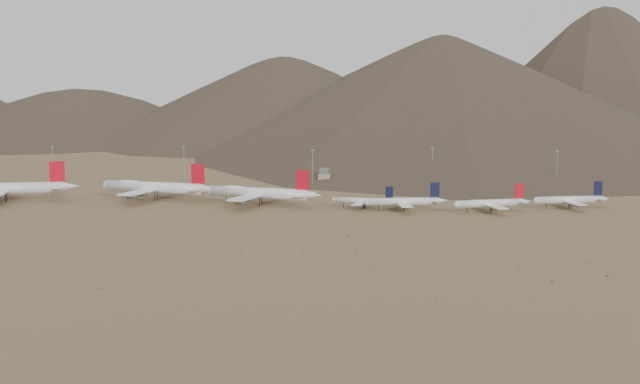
# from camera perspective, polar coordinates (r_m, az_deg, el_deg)

# --- Properties ---
(ground) EXTENTS (3000.00, 3000.00, 0.00)m
(ground) POSITION_cam_1_polar(r_m,az_deg,el_deg) (375.21, -6.45, -1.68)
(ground) COLOR olive
(ground) RESTS_ON ground
(mountain_ridge) EXTENTS (4400.00, 1000.00, 300.00)m
(mountain_ridge) POSITION_cam_1_polar(r_m,az_deg,el_deg) (1265.82, 3.39, 11.67)
(mountain_ridge) COLOR #4D3C2E
(mountain_ridge) RESTS_ON ground
(widebody_west) EXTENTS (75.01, 59.74, 23.17)m
(widebody_west) POSITION_cam_1_polar(r_m,az_deg,el_deg) (448.44, -23.97, 0.26)
(widebody_west) COLOR white
(widebody_west) RESTS_ON ground
(widebody_centre) EXTENTS (74.46, 58.26, 22.33)m
(widebody_centre) POSITION_cam_1_polar(r_m,az_deg,el_deg) (428.68, -13.09, 0.37)
(widebody_centre) COLOR white
(widebody_centre) RESTS_ON ground
(widebody_east) EXTENTS (68.73, 54.15, 20.81)m
(widebody_east) POSITION_cam_1_polar(r_m,az_deg,el_deg) (398.69, -4.91, -0.07)
(widebody_east) COLOR white
(widebody_east) RESTS_ON ground
(narrowbody_a) EXTENTS (37.57, 27.41, 12.49)m
(narrowbody_a) POSITION_cam_1_polar(r_m,az_deg,el_deg) (387.86, 3.60, -0.73)
(narrowbody_a) COLOR white
(narrowbody_a) RESTS_ON ground
(narrowbody_b) EXTENTS (44.82, 32.89, 14.98)m
(narrowbody_b) POSITION_cam_1_polar(r_m,az_deg,el_deg) (383.15, 6.81, -0.75)
(narrowbody_b) COLOR white
(narrowbody_b) RESTS_ON ground
(narrowbody_c) EXTENTS (42.16, 31.66, 14.71)m
(narrowbody_c) POSITION_cam_1_polar(r_m,az_deg,el_deg) (385.69, 13.58, -0.87)
(narrowbody_c) COLOR white
(narrowbody_c) RESTS_ON ground
(narrowbody_d) EXTENTS (43.12, 31.95, 14.63)m
(narrowbody_d) POSITION_cam_1_polar(r_m,az_deg,el_deg) (410.83, 19.41, -0.59)
(narrowbody_d) COLOR white
(narrowbody_d) RESTS_ON ground
(control_tower) EXTENTS (8.00, 8.00, 12.00)m
(control_tower) POSITION_cam_1_polar(r_m,az_deg,el_deg) (486.23, 0.36, 1.13)
(control_tower) COLOR tan
(control_tower) RESTS_ON ground
(mast_far_west) EXTENTS (2.00, 0.60, 25.70)m
(mast_far_west) POSITION_cam_1_polar(r_m,az_deg,el_deg) (535.59, -20.57, 2.20)
(mast_far_west) COLOR gray
(mast_far_west) RESTS_ON ground
(mast_west) EXTENTS (2.00, 0.60, 25.70)m
(mast_west) POSITION_cam_1_polar(r_m,az_deg,el_deg) (519.80, -10.83, 2.40)
(mast_west) COLOR gray
(mast_west) RESTS_ON ground
(mast_centre) EXTENTS (2.00, 0.60, 25.70)m
(mast_centre) POSITION_cam_1_polar(r_m,az_deg,el_deg) (474.08, -0.60, 2.04)
(mast_centre) COLOR gray
(mast_centre) RESTS_ON ground
(mast_east) EXTENTS (2.00, 0.60, 25.70)m
(mast_east) POSITION_cam_1_polar(r_m,az_deg,el_deg) (496.99, 8.97, 2.20)
(mast_east) COLOR gray
(mast_east) RESTS_ON ground
(mast_far_east) EXTENTS (2.00, 0.60, 25.70)m
(mast_far_east) POSITION_cam_1_polar(r_m,az_deg,el_deg) (487.79, 18.41, 1.81)
(mast_far_east) COLOR gray
(mast_far_east) RESTS_ON ground
(desert_scrub) EXTENTS (415.31, 175.38, 0.91)m
(desert_scrub) POSITION_cam_1_polar(r_m,az_deg,el_deg) (297.78, -2.46, -4.01)
(desert_scrub) COLOR olive
(desert_scrub) RESTS_ON ground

